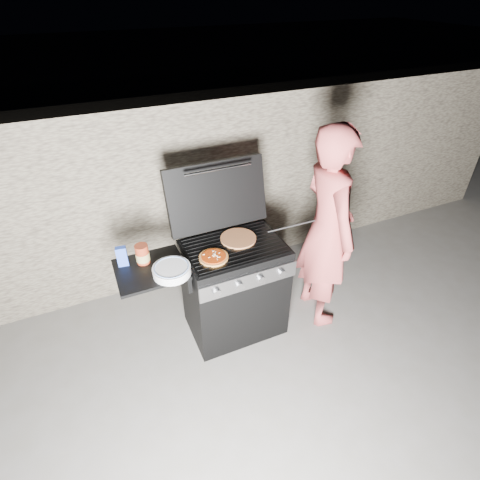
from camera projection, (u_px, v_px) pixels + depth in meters
name	position (u px, v px, depth m)	size (l,w,h in m)	color
ground	(235.00, 325.00, 3.48)	(50.00, 50.00, 0.00)	slate
stone_wall	(193.00, 190.00, 3.75)	(8.00, 0.35, 1.80)	#7B715D
gas_grill	(207.00, 297.00, 3.13)	(1.34, 0.79, 0.91)	black
pizza_topped	(214.00, 257.00, 2.81)	(0.22, 0.22, 0.02)	#B47E4C
pizza_plain	(238.00, 238.00, 3.02)	(0.29, 0.29, 0.02)	#D98C4C
sauce_jar	(142.00, 254.00, 2.75)	(0.10, 0.10, 0.15)	maroon
blue_carton	(122.00, 256.00, 2.72)	(0.07, 0.04, 0.16)	#2745AF
plate_stack	(172.00, 270.00, 2.67)	(0.27, 0.27, 0.06)	silver
person	(327.00, 230.00, 3.13)	(0.67, 0.44, 1.83)	#B54746
tongs	(297.00, 225.00, 3.11)	(0.01, 0.01, 0.50)	black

